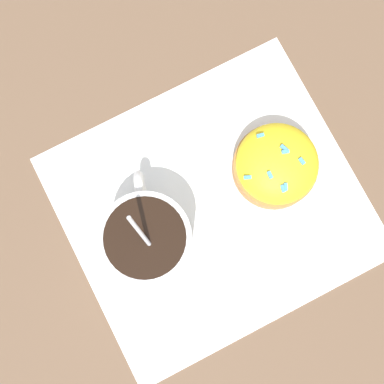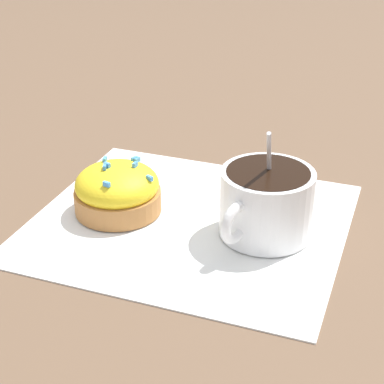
# 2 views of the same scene
# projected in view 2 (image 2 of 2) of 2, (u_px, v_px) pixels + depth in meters

# --- Properties ---
(ground_plane) EXTENTS (3.00, 3.00, 0.00)m
(ground_plane) POSITION_uv_depth(u_px,v_px,m) (190.00, 223.00, 0.62)
(ground_plane) COLOR brown
(paper_napkin) EXTENTS (0.31, 0.28, 0.00)m
(paper_napkin) POSITION_uv_depth(u_px,v_px,m) (190.00, 222.00, 0.62)
(paper_napkin) COLOR white
(paper_napkin) RESTS_ON ground_plane
(coffee_cup) EXTENTS (0.09, 0.11, 0.11)m
(coffee_cup) POSITION_uv_depth(u_px,v_px,m) (266.00, 200.00, 0.59)
(coffee_cup) COLOR white
(coffee_cup) RESTS_ON paper_napkin
(frosted_pastry) EXTENTS (0.09, 0.09, 0.05)m
(frosted_pastry) POSITION_uv_depth(u_px,v_px,m) (117.00, 190.00, 0.63)
(frosted_pastry) COLOR #B2753D
(frosted_pastry) RESTS_ON paper_napkin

